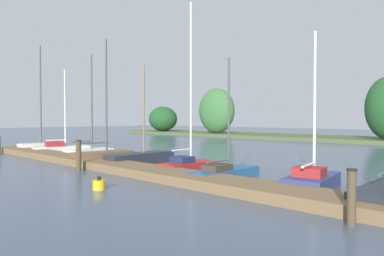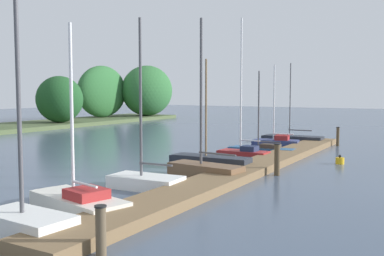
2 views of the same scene
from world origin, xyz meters
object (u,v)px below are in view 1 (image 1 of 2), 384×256
Objects in this scene: sailboat_2 at (91,151)px; sailboat_4 at (142,157)px; sailboat_3 at (105,155)px; sailboat_1 at (63,148)px; channel_buoy_0 at (99,184)px; sailboat_0 at (40,145)px; mooring_piling_1 at (79,155)px; sailboat_5 at (189,163)px; mooring_piling_2 at (352,197)px; sailboat_6 at (226,171)px; sailboat_7 at (313,179)px.

sailboat_2 reaches higher than sailboat_4.
sailboat_3 is 1.30× the size of sailboat_4.
sailboat_3 reaches higher than sailboat_1.
sailboat_1 is 12.33× the size of channel_buoy_0.
sailboat_4 is (11.44, 0.64, -0.11)m from sailboat_0.
channel_buoy_0 is at bearing -141.35° from sailboat_4.
sailboat_1 is 9.43m from mooring_piling_1.
sailboat_1 is at bearing 89.80° from sailboat_3.
sailboat_5 reaches higher than sailboat_4.
sailboat_0 reaches higher than sailboat_2.
mooring_piling_1 is 1.10× the size of mooring_piling_2.
mooring_piling_1 is (5.10, -3.57, 0.36)m from sailboat_2.
mooring_piling_1 is at bearing -128.45° from sailboat_2.
mooring_piling_1 is at bearing -136.37° from sailboat_3.
sailboat_2 reaches higher than sailboat_6.
sailboat_3 is 14.57m from mooring_piling_2.
sailboat_0 is at bearing 163.71° from channel_buoy_0.
sailboat_1 reaches higher than mooring_piling_1.
sailboat_6 is 3.56m from sailboat_7.
sailboat_7 is 11.47× the size of channel_buoy_0.
sailboat_1 is 12.65m from sailboat_5.
sailboat_5 is 5.92× the size of mooring_piling_2.
channel_buoy_0 is (9.73, -5.29, -0.18)m from sailboat_2.
sailboat_7 reaches higher than sailboat_6.
sailboat_0 is 16.54m from channel_buoy_0.
sailboat_5 is (3.69, -0.21, 0.06)m from sailboat_4.
channel_buoy_0 is at bearing -122.01° from sailboat_2.
sailboat_5 is 5.13m from channel_buoy_0.
sailboat_7 is at bearing -86.62° from sailboat_6.
sailboat_7 is at bearing 45.84° from channel_buoy_0.
sailboat_7 reaches higher than mooring_piling_2.
sailboat_0 is 11.46m from sailboat_4.
sailboat_1 is 1.11× the size of sailboat_4.
sailboat_4 is at bearing 83.69° from sailboat_6.
sailboat_0 reaches higher than sailboat_7.
sailboat_5 is at bearing 158.77° from mooring_piling_2.
sailboat_7 is at bearing -78.97° from sailboat_3.
sailboat_0 reaches higher than sailboat_1.
sailboat_2 reaches higher than channel_buoy_0.
sailboat_6 is at bearing 85.85° from sailboat_7.
sailboat_5 is at bearing -84.32° from sailboat_0.
sailboat_0 is 6.18m from sailboat_2.
sailboat_2 is 1.32× the size of sailboat_6.
mooring_piling_2 is (6.15, -3.10, 0.38)m from sailboat_6.
sailboat_2 is at bearing 80.25° from sailboat_3.
sailboat_1 is 18.50m from sailboat_7.
sailboat_1 is 3.66m from sailboat_2.
channel_buoy_0 is at bearing 125.74° from sailboat_7.
sailboat_2 is 17.79m from mooring_piling_2.
sailboat_6 is at bearing -79.68° from sailboat_3.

